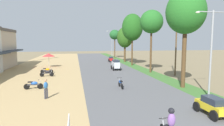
{
  "coord_description": "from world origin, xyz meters",
  "views": [
    {
      "loc": [
        -5.21,
        -5.74,
        4.64
      ],
      "look_at": [
        -0.6,
        18.35,
        1.93
      ],
      "focal_mm": 30.82,
      "sensor_mm": 36.0,
      "label": 1
    }
  ],
  "objects_px": {
    "median_tree_second": "(152,22)",
    "car_van_silver": "(116,64)",
    "streetlamp_near": "(211,47)",
    "car_sedan_yellow": "(212,105)",
    "median_tree_fourth": "(125,37)",
    "car_hatchback_red": "(111,59)",
    "parked_motorbike_nearest": "(34,84)",
    "streetlamp_mid": "(112,42)",
    "vendor_umbrella": "(49,55)",
    "parked_motorbike_third": "(47,70)",
    "parked_motorbike_second": "(47,73)",
    "median_tree_fifth": "(115,35)",
    "motorbike_foreground_rider": "(170,126)",
    "median_tree_third": "(132,27)",
    "pedestrian_on_shoulder": "(46,88)",
    "utility_pole_near": "(176,39)",
    "motorbike_ahead_second": "(121,83)",
    "median_tree_nearest": "(186,13)"
  },
  "relations": [
    {
      "from": "median_tree_second",
      "to": "car_van_silver",
      "type": "xyz_separation_m",
      "value": [
        -4.65,
        3.37,
        -6.49
      ]
    },
    {
      "from": "streetlamp_near",
      "to": "car_sedan_yellow",
      "type": "bearing_deg",
      "value": -125.34
    },
    {
      "from": "median_tree_fourth",
      "to": "car_hatchback_red",
      "type": "xyz_separation_m",
      "value": [
        -3.23,
        -0.06,
        -4.88
      ]
    },
    {
      "from": "parked_motorbike_nearest",
      "to": "car_sedan_yellow",
      "type": "xyz_separation_m",
      "value": [
        12.29,
        -9.22,
        0.19
      ]
    },
    {
      "from": "parked_motorbike_nearest",
      "to": "median_tree_second",
      "type": "height_order",
      "value": "median_tree_second"
    },
    {
      "from": "streetlamp_near",
      "to": "streetlamp_mid",
      "type": "height_order",
      "value": "streetlamp_mid"
    },
    {
      "from": "vendor_umbrella",
      "to": "car_hatchback_red",
      "type": "relative_size",
      "value": 1.26
    },
    {
      "from": "streetlamp_mid",
      "to": "parked_motorbike_third",
      "type": "bearing_deg",
      "value": -117.76
    },
    {
      "from": "parked_motorbike_second",
      "to": "median_tree_fourth",
      "type": "relative_size",
      "value": 0.23
    },
    {
      "from": "median_tree_fifth",
      "to": "streetlamp_mid",
      "type": "bearing_deg",
      "value": 89.42
    },
    {
      "from": "parked_motorbike_nearest",
      "to": "motorbike_foreground_rider",
      "type": "relative_size",
      "value": 1.0
    },
    {
      "from": "car_hatchback_red",
      "to": "streetlamp_near",
      "type": "bearing_deg",
      "value": -83.94
    },
    {
      "from": "median_tree_third",
      "to": "median_tree_second",
      "type": "bearing_deg",
      "value": -88.85
    },
    {
      "from": "parked_motorbike_nearest",
      "to": "median_tree_fifth",
      "type": "bearing_deg",
      "value": 66.12
    },
    {
      "from": "car_sedan_yellow",
      "to": "motorbike_foreground_rider",
      "type": "distance_m",
      "value": 4.81
    },
    {
      "from": "median_tree_fourth",
      "to": "car_hatchback_red",
      "type": "height_order",
      "value": "median_tree_fourth"
    },
    {
      "from": "parked_motorbike_second",
      "to": "median_tree_fourth",
      "type": "bearing_deg",
      "value": 47.99
    },
    {
      "from": "parked_motorbike_nearest",
      "to": "car_van_silver",
      "type": "relative_size",
      "value": 0.75
    },
    {
      "from": "median_tree_fifth",
      "to": "car_hatchback_red",
      "type": "bearing_deg",
      "value": -106.1
    },
    {
      "from": "median_tree_second",
      "to": "car_hatchback_red",
      "type": "distance_m",
      "value": 17.44
    },
    {
      "from": "parked_motorbike_nearest",
      "to": "parked_motorbike_third",
      "type": "distance_m",
      "value": 9.61
    },
    {
      "from": "pedestrian_on_shoulder",
      "to": "median_tree_fifth",
      "type": "distance_m",
      "value": 40.05
    },
    {
      "from": "median_tree_fifth",
      "to": "median_tree_fourth",
      "type": "bearing_deg",
      "value": -88.74
    },
    {
      "from": "median_tree_fifth",
      "to": "utility_pole_near",
      "type": "distance_m",
      "value": 29.17
    },
    {
      "from": "vendor_umbrella",
      "to": "median_tree_third",
      "type": "height_order",
      "value": "median_tree_third"
    },
    {
      "from": "utility_pole_near",
      "to": "car_hatchback_red",
      "type": "distance_m",
      "value": 19.87
    },
    {
      "from": "vendor_umbrella",
      "to": "parked_motorbike_second",
      "type": "bearing_deg",
      "value": -84.17
    },
    {
      "from": "streetlamp_mid",
      "to": "motorbike_foreground_rider",
      "type": "xyz_separation_m",
      "value": [
        -6.88,
        -50.02,
        -3.8
      ]
    },
    {
      "from": "median_tree_second",
      "to": "median_tree_fourth",
      "type": "xyz_separation_m",
      "value": [
        0.12,
        15.82,
        -1.89
      ]
    },
    {
      "from": "streetlamp_mid",
      "to": "motorbike_ahead_second",
      "type": "bearing_deg",
      "value": -99.58
    },
    {
      "from": "parked_motorbike_second",
      "to": "streetlamp_mid",
      "type": "height_order",
      "value": "streetlamp_mid"
    },
    {
      "from": "median_tree_fourth",
      "to": "streetlamp_mid",
      "type": "bearing_deg",
      "value": 90.7
    },
    {
      "from": "car_sedan_yellow",
      "to": "car_van_silver",
      "type": "distance_m",
      "value": 20.34
    },
    {
      "from": "vendor_umbrella",
      "to": "median_tree_fourth",
      "type": "relative_size",
      "value": 0.32
    },
    {
      "from": "vendor_umbrella",
      "to": "motorbike_ahead_second",
      "type": "distance_m",
      "value": 19.77
    },
    {
      "from": "parked_motorbike_nearest",
      "to": "utility_pole_near",
      "type": "height_order",
      "value": "utility_pole_near"
    },
    {
      "from": "parked_motorbike_third",
      "to": "vendor_umbrella",
      "type": "relative_size",
      "value": 0.71
    },
    {
      "from": "car_sedan_yellow",
      "to": "car_hatchback_red",
      "type": "height_order",
      "value": "car_hatchback_red"
    },
    {
      "from": "median_tree_nearest",
      "to": "median_tree_fifth",
      "type": "xyz_separation_m",
      "value": [
        0.34,
        35.83,
        -0.88
      ]
    },
    {
      "from": "pedestrian_on_shoulder",
      "to": "median_tree_second",
      "type": "relative_size",
      "value": 0.18
    },
    {
      "from": "streetlamp_near",
      "to": "median_tree_nearest",
      "type": "bearing_deg",
      "value": 96.59
    },
    {
      "from": "median_tree_fifth",
      "to": "utility_pole_near",
      "type": "xyz_separation_m",
      "value": [
        2.57,
        -29.01,
        -1.58
      ]
    },
    {
      "from": "parked_motorbike_third",
      "to": "car_hatchback_red",
      "type": "relative_size",
      "value": 0.9
    },
    {
      "from": "streetlamp_near",
      "to": "car_sedan_yellow",
      "type": "xyz_separation_m",
      "value": [
        -2.75,
        -3.88,
        -3.46
      ]
    },
    {
      "from": "parked_motorbike_third",
      "to": "median_tree_fourth",
      "type": "distance_m",
      "value": 21.28
    },
    {
      "from": "median_tree_fourth",
      "to": "streetlamp_near",
      "type": "bearing_deg",
      "value": -90.36
    },
    {
      "from": "streetlamp_mid",
      "to": "motorbike_foreground_rider",
      "type": "distance_m",
      "value": 50.64
    },
    {
      "from": "median_tree_second",
      "to": "motorbike_ahead_second",
      "type": "distance_m",
      "value": 13.03
    },
    {
      "from": "car_hatchback_red",
      "to": "motorbike_foreground_rider",
      "type": "height_order",
      "value": "motorbike_foreground_rider"
    },
    {
      "from": "parked_motorbike_second",
      "to": "car_van_silver",
      "type": "bearing_deg",
      "value": 22.12
    }
  ]
}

